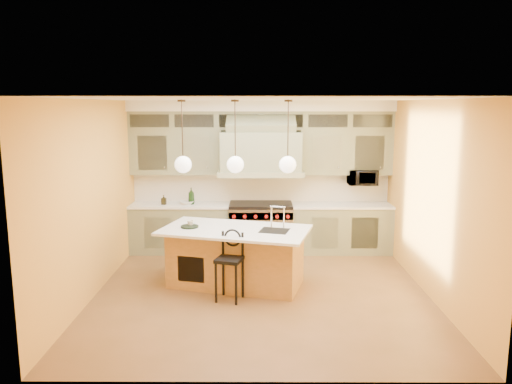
{
  "coord_description": "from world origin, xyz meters",
  "views": [
    {
      "loc": [
        -0.05,
        -7.23,
        2.82
      ],
      "look_at": [
        -0.09,
        0.7,
        1.43
      ],
      "focal_mm": 35.0,
      "sensor_mm": 36.0,
      "label": 1
    }
  ],
  "objects_px": {
    "range": "(261,227)",
    "counter_stool": "(230,261)",
    "kitchen_island": "(236,256)",
    "microwave": "(362,177)"
  },
  "relations": [
    {
      "from": "microwave",
      "to": "range",
      "type": "bearing_deg",
      "value": -176.88
    },
    {
      "from": "kitchen_island",
      "to": "range",
      "type": "bearing_deg",
      "value": 92.69
    },
    {
      "from": "range",
      "to": "counter_stool",
      "type": "distance_m",
      "value": 2.46
    },
    {
      "from": "counter_stool",
      "to": "kitchen_island",
      "type": "bearing_deg",
      "value": 100.33
    },
    {
      "from": "range",
      "to": "microwave",
      "type": "relative_size",
      "value": 2.21
    },
    {
      "from": "range",
      "to": "kitchen_island",
      "type": "height_order",
      "value": "kitchen_island"
    },
    {
      "from": "kitchen_island",
      "to": "counter_stool",
      "type": "distance_m",
      "value": 0.63
    },
    {
      "from": "range",
      "to": "counter_stool",
      "type": "relative_size",
      "value": 1.16
    },
    {
      "from": "counter_stool",
      "to": "microwave",
      "type": "distance_m",
      "value": 3.6
    },
    {
      "from": "range",
      "to": "kitchen_island",
      "type": "bearing_deg",
      "value": -102.38
    }
  ]
}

